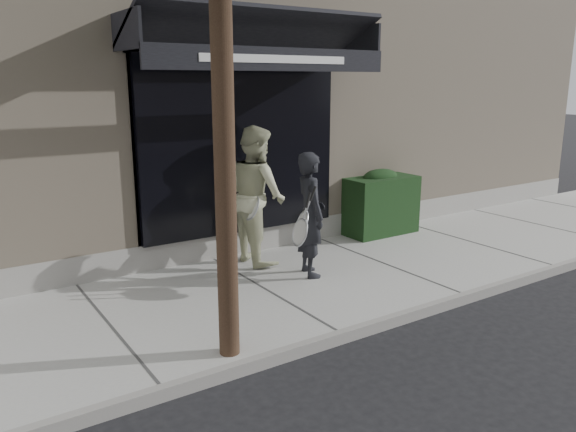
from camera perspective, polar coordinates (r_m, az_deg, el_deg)
ground at (r=8.50m, az=9.33°, el=-5.39°), size 80.00×80.00×0.00m
sidewalk at (r=8.48m, az=9.34°, el=-5.00°), size 20.00×3.00×0.12m
curb at (r=7.49m, az=17.47°, el=-7.93°), size 20.00×0.10×0.14m
building_facade at (r=12.13m, az=-6.69°, el=13.51°), size 14.30×8.04×5.64m
hedge at (r=9.93m, az=9.26°, el=1.33°), size 1.30×0.70×1.14m
pedestrian_front at (r=7.60m, az=2.27°, el=0.13°), size 0.82×0.89×1.71m
pedestrian_back at (r=8.17m, az=-3.22°, el=2.16°), size 0.80×1.00×2.01m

